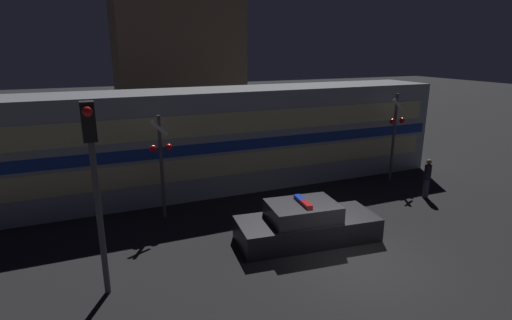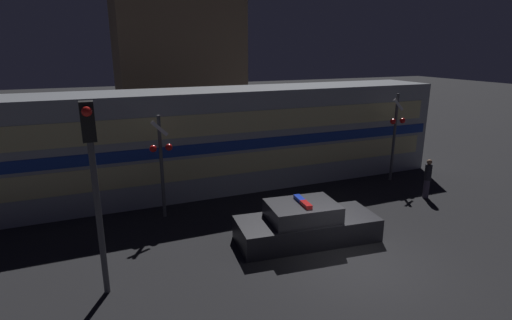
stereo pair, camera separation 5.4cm
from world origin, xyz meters
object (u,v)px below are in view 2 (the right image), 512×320
Objects in this scene: crossing_signal_near at (395,132)px; train at (219,139)px; pedestrian at (427,178)px; traffic_light_corner at (93,169)px; police_car at (306,225)px.

train is at bearing 162.89° from crossing_signal_near.
train is 8.75m from pedestrian.
train is 4.29× the size of traffic_light_corner.
police_car is at bearing -167.95° from pedestrian.
train is 7.89m from crossing_signal_near.
train is at bearing 52.62° from traffic_light_corner.
pedestrian is 0.34× the size of traffic_light_corner.
police_car is 1.16× the size of crossing_signal_near.
traffic_light_corner is (-5.04, -6.59, 1.10)m from train.
crossing_signal_near reaches higher than pedestrian.
police_car is 2.84× the size of pedestrian.
crossing_signal_near is (7.54, -2.32, 0.17)m from train.
train is at bearing 104.74° from police_car.
traffic_light_corner is at bearing -161.23° from crossing_signal_near.
police_car is at bearing -150.78° from crossing_signal_near.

